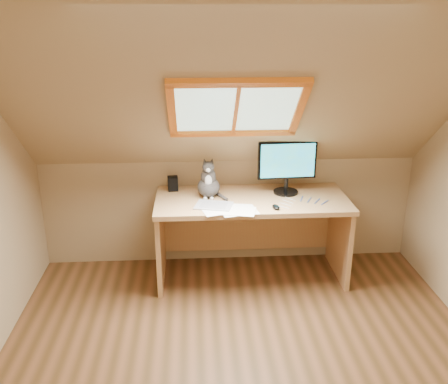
{
  "coord_description": "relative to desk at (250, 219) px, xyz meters",
  "views": [
    {
      "loc": [
        -0.33,
        -2.67,
        2.32
      ],
      "look_at": [
        -0.09,
        1.0,
        0.97
      ],
      "focal_mm": 40.0,
      "sensor_mm": 36.0,
      "label": 1
    }
  ],
  "objects": [
    {
      "name": "ground",
      "position": [
        -0.18,
        -1.45,
        -0.54
      ],
      "size": [
        3.5,
        3.5,
        0.0
      ],
      "primitive_type": "plane",
      "color": "brown",
      "rests_on": "ground"
    },
    {
      "name": "room_shell",
      "position": [
        -0.18,
        -1.54,
        0.89
      ],
      "size": [
        3.52,
        3.52,
        2.41
      ],
      "color": "tan",
      "rests_on": "ground"
    },
    {
      "name": "desk",
      "position": [
        0.0,
        0.0,
        0.0
      ],
      "size": [
        1.68,
        0.74,
        0.77
      ],
      "color": "tan",
      "rests_on": "ground"
    },
    {
      "name": "monitor",
      "position": [
        0.32,
        0.04,
        0.51
      ],
      "size": [
        0.52,
        0.22,
        0.48
      ],
      "color": "black",
      "rests_on": "desk"
    },
    {
      "name": "cat",
      "position": [
        -0.38,
        -0.0,
        0.36
      ],
      "size": [
        0.21,
        0.25,
        0.37
      ],
      "color": "#47423F",
      "rests_on": "desk"
    },
    {
      "name": "desk_speaker",
      "position": [
        -0.69,
        0.18,
        0.3
      ],
      "size": [
        0.1,
        0.1,
        0.13
      ],
      "primitive_type": "cube",
      "rotation": [
        0.0,
        0.0,
        0.09
      ],
      "color": "black",
      "rests_on": "desk"
    },
    {
      "name": "graphics_tablet",
      "position": [
        -0.34,
        -0.24,
        0.24
      ],
      "size": [
        0.35,
        0.28,
        0.01
      ],
      "primitive_type": "cube",
      "rotation": [
        0.0,
        0.0,
        -0.26
      ],
      "color": "#B2B2B7",
      "rests_on": "desk"
    },
    {
      "name": "mouse",
      "position": [
        0.17,
        -0.33,
        0.25
      ],
      "size": [
        0.07,
        0.11,
        0.03
      ],
      "primitive_type": "ellipsoid",
      "rotation": [
        0.0,
        0.0,
        0.18
      ],
      "color": "black",
      "rests_on": "desk"
    },
    {
      "name": "papers",
      "position": [
        -0.19,
        -0.33,
        0.23
      ],
      "size": [
        0.35,
        0.3,
        0.01
      ],
      "color": "white",
      "rests_on": "desk"
    },
    {
      "name": "cables",
      "position": [
        0.43,
        -0.19,
        0.23
      ],
      "size": [
        0.51,
        0.26,
        0.01
      ],
      "color": "silver",
      "rests_on": "desk"
    }
  ]
}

